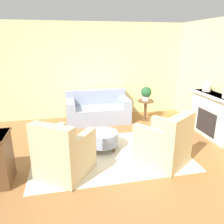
# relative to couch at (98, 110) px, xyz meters

# --- Properties ---
(ground_plane) EXTENTS (16.00, 16.00, 0.00)m
(ground_plane) POSITION_rel_couch_xyz_m (-0.05, -2.09, -0.32)
(ground_plane) COLOR #996638
(wall_back) EXTENTS (9.18, 0.12, 2.80)m
(wall_back) POSITION_rel_couch_xyz_m (-0.05, 0.56, 1.08)
(wall_back) COLOR beige
(wall_back) RESTS_ON ground_plane
(rug) EXTENTS (3.15, 2.01, 0.01)m
(rug) POSITION_rel_couch_xyz_m (-0.05, -2.09, -0.32)
(rug) COLOR beige
(rug) RESTS_ON ground_plane
(couch) EXTENTS (1.80, 0.93, 0.88)m
(couch) POSITION_rel_couch_xyz_m (0.00, 0.00, 0.00)
(couch) COLOR #8E99B2
(couch) RESTS_ON ground_plane
(armchair_left) EXTENTS (1.13, 1.15, 1.02)m
(armchair_left) POSITION_rel_couch_xyz_m (-0.99, -2.63, 0.07)
(armchair_left) COLOR #C6B289
(armchair_left) RESTS_ON rug
(armchair_right) EXTENTS (1.13, 1.15, 1.02)m
(armchair_right) POSITION_rel_couch_xyz_m (0.90, -2.63, 0.07)
(armchair_right) COLOR #C6B289
(armchair_right) RESTS_ON rug
(ottoman_table) EXTENTS (0.67, 0.67, 0.39)m
(ottoman_table) POSITION_rel_couch_xyz_m (-0.17, -1.82, -0.06)
(ottoman_table) COLOR #8E99B2
(ottoman_table) RESTS_ON rug
(side_table) EXTENTS (0.47, 0.47, 0.60)m
(side_table) POSITION_rel_couch_xyz_m (1.40, -0.24, 0.08)
(side_table) COLOR brown
(side_table) RESTS_ON ground_plane
(fireplace) EXTENTS (0.44, 1.42, 1.06)m
(fireplace) POSITION_rel_couch_xyz_m (2.60, -1.69, 0.23)
(fireplace) COLOR silver
(fireplace) RESTS_ON ground_plane
(vase_mantel_near) EXTENTS (0.20, 0.20, 0.26)m
(vase_mantel_near) POSITION_rel_couch_xyz_m (2.58, -1.33, 0.84)
(vase_mantel_near) COLOR silver
(vase_mantel_near) RESTS_ON fireplace
(potted_plant_on_side_table) EXTENTS (0.30, 0.30, 0.41)m
(potted_plant_on_side_table) POSITION_rel_couch_xyz_m (1.40, -0.24, 0.50)
(potted_plant_on_side_table) COLOR beige
(potted_plant_on_side_table) RESTS_ON side_table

